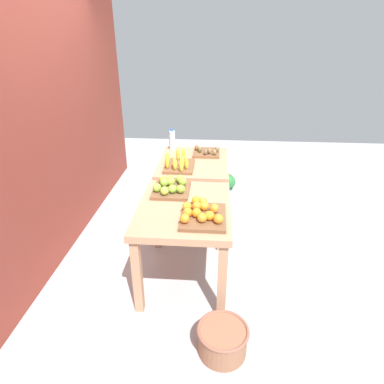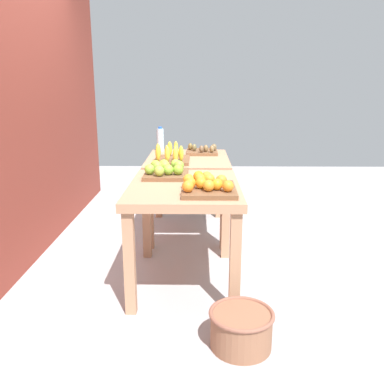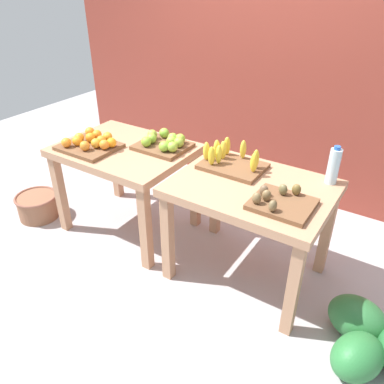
# 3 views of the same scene
# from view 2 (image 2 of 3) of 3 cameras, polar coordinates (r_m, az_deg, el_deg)

# --- Properties ---
(ground_plane) EXTENTS (8.00, 8.00, 0.00)m
(ground_plane) POSITION_cam_2_polar(r_m,az_deg,el_deg) (3.75, -0.76, -8.32)
(ground_plane) COLOR #A6A2A5
(back_wall) EXTENTS (4.40, 0.12, 3.00)m
(back_wall) POSITION_cam_2_polar(r_m,az_deg,el_deg) (3.74, -22.69, 14.12)
(back_wall) COLOR brown
(back_wall) RESTS_ON ground_plane
(display_table_left) EXTENTS (1.04, 0.80, 0.77)m
(display_table_left) POSITION_cam_2_polar(r_m,az_deg,el_deg) (3.00, -1.08, -1.02)
(display_table_left) COLOR tan
(display_table_left) RESTS_ON ground_plane
(display_table_right) EXTENTS (1.04, 0.80, 0.77)m
(display_table_right) POSITION_cam_2_polar(r_m,az_deg,el_deg) (4.09, -0.58, 3.25)
(display_table_right) COLOR tan
(display_table_right) RESTS_ON ground_plane
(orange_bin) EXTENTS (0.45, 0.37, 0.11)m
(orange_bin) POSITION_cam_2_polar(r_m,az_deg,el_deg) (2.77, 2.06, 0.94)
(orange_bin) COLOR brown
(orange_bin) RESTS_ON display_table_left
(apple_bin) EXTENTS (0.40, 0.35, 0.11)m
(apple_bin) POSITION_cam_2_polar(r_m,az_deg,el_deg) (3.25, -3.68, 3.04)
(apple_bin) COLOR brown
(apple_bin) RESTS_ON display_table_left
(banana_crate) EXTENTS (0.45, 0.32, 0.17)m
(banana_crate) POSITION_cam_2_polar(r_m,az_deg,el_deg) (3.83, -2.91, 4.89)
(banana_crate) COLOR brown
(banana_crate) RESTS_ON display_table_right
(kiwi_bin) EXTENTS (0.36, 0.32, 0.10)m
(kiwi_bin) POSITION_cam_2_polar(r_m,az_deg,el_deg) (4.31, 1.42, 5.74)
(kiwi_bin) COLOR brown
(kiwi_bin) RESTS_ON display_table_right
(water_bottle) EXTENTS (0.08, 0.08, 0.26)m
(water_bottle) POSITION_cam_2_polar(r_m,az_deg,el_deg) (4.48, -4.43, 7.29)
(water_bottle) COLOR silver
(water_bottle) RESTS_ON display_table_right
(watermelon_pile) EXTENTS (0.61, 0.64, 0.27)m
(watermelon_pile) POSITION_cam_2_polar(r_m,az_deg,el_deg) (5.12, 2.43, -0.39)
(watermelon_pile) COLOR #276B36
(watermelon_pile) RESTS_ON ground_plane
(wicker_basket) EXTENTS (0.38, 0.38, 0.22)m
(wicker_basket) POSITION_cam_2_polar(r_m,az_deg,el_deg) (2.49, 6.86, -18.30)
(wicker_basket) COLOR #8D5C42
(wicker_basket) RESTS_ON ground_plane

